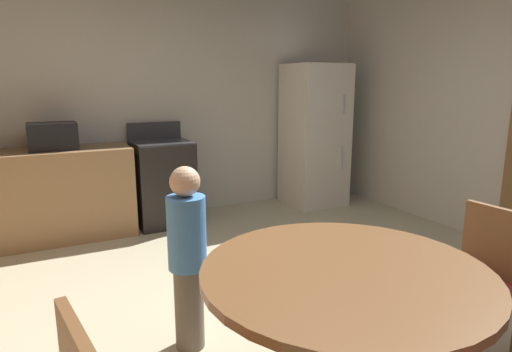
% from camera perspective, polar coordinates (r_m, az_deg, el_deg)
% --- Properties ---
extents(ground_plane, '(14.00, 14.00, 0.00)m').
position_cam_1_polar(ground_plane, '(2.94, 4.72, -19.44)').
color(ground_plane, beige).
extents(wall_back, '(5.48, 0.12, 2.70)m').
position_cam_1_polar(wall_back, '(5.19, -12.13, 9.82)').
color(wall_back, beige).
rests_on(wall_back, ground).
extents(kitchen_counter, '(1.95, 0.60, 0.90)m').
position_cam_1_polar(kitchen_counter, '(4.75, -27.71, -2.52)').
color(kitchen_counter, '#9E754C').
rests_on(kitchen_counter, ground).
extents(oven_range, '(0.60, 0.60, 1.10)m').
position_cam_1_polar(oven_range, '(4.89, -12.09, -0.77)').
color(oven_range, black).
rests_on(oven_range, ground).
extents(refrigerator, '(0.68, 0.68, 1.76)m').
position_cam_1_polar(refrigerator, '(5.58, 7.64, 5.27)').
color(refrigerator, silver).
rests_on(refrigerator, ground).
extents(microwave, '(0.44, 0.32, 0.26)m').
position_cam_1_polar(microwave, '(4.65, -25.06, 4.74)').
color(microwave, black).
rests_on(microwave, kitchen_counter).
extents(dining_table, '(1.24, 1.24, 0.76)m').
position_cam_1_polar(dining_table, '(2.01, 11.40, -15.76)').
color(dining_table, brown).
rests_on(dining_table, ground).
extents(chair_east, '(0.42, 0.42, 0.87)m').
position_cam_1_polar(chair_east, '(2.74, 27.25, -11.46)').
color(chair_east, brown).
rests_on(chair_east, ground).
extents(person_child, '(0.29, 0.29, 1.09)m').
position_cam_1_polar(person_child, '(2.55, -8.96, -10.11)').
color(person_child, '#665B51').
rests_on(person_child, ground).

